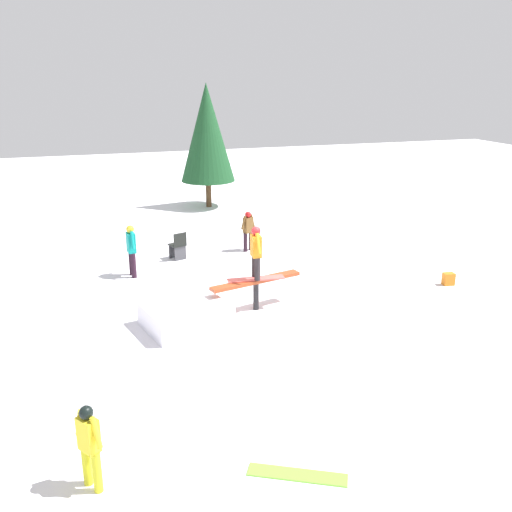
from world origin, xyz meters
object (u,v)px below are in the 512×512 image
(bystander_brown, at_px, (248,229))
(backpack_on_snow, at_px, (448,279))
(loose_snowboard_lime, at_px, (297,475))
(bystander_teal, at_px, (131,248))
(main_rider_on_rail, at_px, (256,254))
(bystander_yellow, at_px, (89,443))
(folding_chair, at_px, (178,246))
(pine_tree_near, at_px, (207,133))
(rail_feature, at_px, (256,284))

(bystander_brown, distance_m, backpack_on_snow, 6.45)
(loose_snowboard_lime, bearing_deg, bystander_teal, 126.18)
(main_rider_on_rail, distance_m, backpack_on_snow, 5.74)
(bystander_yellow, xyz_separation_m, loose_snowboard_lime, (2.84, -0.66, -0.73))
(folding_chair, distance_m, pine_tree_near, 7.87)
(pine_tree_near, bearing_deg, main_rider_on_rail, -97.66)
(loose_snowboard_lime, height_order, pine_tree_near, pine_tree_near)
(folding_chair, bearing_deg, main_rider_on_rail, 83.59)
(pine_tree_near, bearing_deg, bystander_brown, -92.35)
(bystander_yellow, bearing_deg, bystander_brown, -61.75)
(bystander_teal, xyz_separation_m, pine_tree_near, (4.17, 8.04, 2.33))
(backpack_on_snow, bearing_deg, bystander_brown, -40.29)
(backpack_on_snow, bearing_deg, loose_snowboard_lime, 48.32)
(folding_chair, height_order, pine_tree_near, pine_tree_near)
(backpack_on_snow, bearing_deg, bystander_yellow, 36.04)
(bystander_yellow, xyz_separation_m, bystander_brown, (5.42, 10.09, -0.00))
(backpack_on_snow, distance_m, pine_tree_near, 12.51)
(bystander_teal, bearing_deg, bystander_brown, -77.31)
(main_rider_on_rail, height_order, loose_snowboard_lime, main_rider_on_rail)
(bystander_yellow, relative_size, backpack_on_snow, 3.89)
(loose_snowboard_lime, xyz_separation_m, backpack_on_snow, (6.91, 6.01, 0.16))
(bystander_yellow, distance_m, folding_chair, 10.38)
(bystander_teal, distance_m, pine_tree_near, 9.35)
(rail_feature, xyz_separation_m, bystander_teal, (-2.63, 3.39, 0.18))
(main_rider_on_rail, relative_size, pine_tree_near, 0.27)
(backpack_on_snow, height_order, pine_tree_near, pine_tree_near)
(main_rider_on_rail, bearing_deg, pine_tree_near, 86.73)
(rail_feature, xyz_separation_m, main_rider_on_rail, (0.00, 0.00, 0.78))
(rail_feature, distance_m, pine_tree_near, 11.81)
(bystander_teal, bearing_deg, main_rider_on_rail, -148.56)
(bystander_yellow, distance_m, bystander_brown, 11.46)
(loose_snowboard_lime, relative_size, folding_chair, 1.66)
(main_rider_on_rail, bearing_deg, bystander_teal, 132.16)
(main_rider_on_rail, distance_m, loose_snowboard_lime, 6.33)
(main_rider_on_rail, bearing_deg, rail_feature, 0.00)
(rail_feature, distance_m, folding_chair, 4.69)
(rail_feature, relative_size, pine_tree_near, 0.47)
(pine_tree_near, bearing_deg, bystander_yellow, -108.74)
(bystander_yellow, height_order, loose_snowboard_lime, bystander_yellow)
(folding_chair, relative_size, pine_tree_near, 0.17)
(bystander_yellow, bearing_deg, main_rider_on_rail, -71.33)
(bystander_brown, distance_m, folding_chair, 2.39)
(folding_chair, bearing_deg, loose_snowboard_lime, 68.89)
(backpack_on_snow, xyz_separation_m, pine_tree_near, (-4.06, 11.44, 3.01))
(folding_chair, distance_m, backpack_on_snow, 8.10)
(bystander_yellow, bearing_deg, folding_chair, -50.69)
(rail_feature, height_order, bystander_teal, bystander_teal)
(bystander_brown, xyz_separation_m, folding_chair, (-2.36, -0.18, -0.33))
(main_rider_on_rail, bearing_deg, loose_snowboard_lime, -97.93)
(rail_feature, distance_m, main_rider_on_rail, 0.78)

